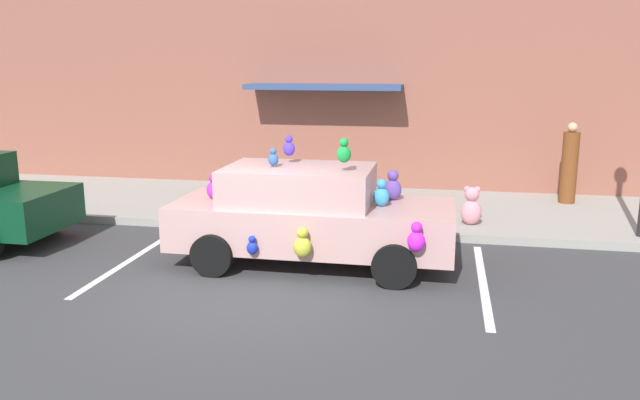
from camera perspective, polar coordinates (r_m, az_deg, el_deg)
The scene contains 8 objects.
ground_plane at distance 9.08m, azimuth -7.14°, elevation -8.00°, with size 60.00×60.00×0.00m, color #38383A.
sidewalk at distance 13.70m, azimuth -0.67°, elevation -0.57°, with size 24.00×4.00×0.15m, color gray.
storefront_building at distance 15.45m, azimuth 0.95°, elevation 12.57°, with size 24.00×1.25×6.40m.
parking_stripe_front at distance 9.62m, azimuth 14.36°, elevation -7.09°, with size 0.12×3.60×0.01m, color silver.
parking_stripe_rear at distance 10.77m, azimuth -16.54°, elevation -5.12°, with size 0.12×3.60×0.01m, color silver.
plush_covered_car at distance 9.93m, azimuth -1.00°, elevation -1.29°, with size 4.35×2.03×2.04m.
teddy_bear_on_sidewalk at distance 12.14m, azimuth 13.38°, elevation -0.61°, with size 0.38×0.32×0.73m.
pedestrian_near_shopfront at distance 14.56m, azimuth 21.41°, elevation 2.86°, with size 0.34×0.34×1.72m.
Camera 1 is at (2.71, -8.07, 3.15)m, focal length 35.77 mm.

